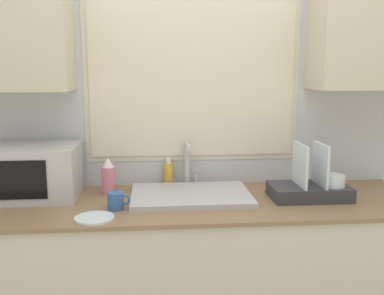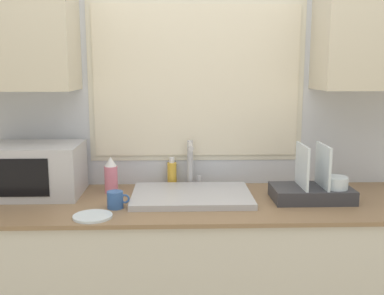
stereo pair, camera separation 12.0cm
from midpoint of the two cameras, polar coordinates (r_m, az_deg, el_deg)
The scene contains 10 objects.
countertop at distance 2.47m, azimuth 2.34°, elevation -16.97°, with size 2.29×0.70×0.92m.
wall_back at distance 2.53m, azimuth 1.94°, elevation 5.81°, with size 6.00×0.38×2.60m.
sink_basin at distance 2.33m, azimuth 1.43°, elevation -6.12°, with size 0.61×0.43×0.03m.
faucet at distance 2.51m, azimuth 1.25°, elevation -1.59°, with size 0.08×0.18×0.26m.
microwave at distance 2.48m, azimuth -18.05°, elevation -2.73°, with size 0.48×0.35×0.27m.
dish_rack at distance 2.38m, azimuth 16.64°, elevation -5.06°, with size 0.40×0.24×0.29m.
spray_bottle at distance 2.44m, azimuth -8.86°, elevation -3.54°, with size 0.07×0.07×0.20m.
soap_bottle at distance 2.56m, azimuth -1.21°, elevation -3.28°, with size 0.05×0.05×0.16m.
mug_near_sink at distance 2.18m, azimuth -8.12°, elevation -6.60°, with size 0.11×0.08×0.08m.
small_plate at distance 2.08m, azimuth -10.87°, elevation -8.59°, with size 0.18×0.18×0.01m.
Camera 2 is at (-0.11, -1.86, 1.58)m, focal length 42.00 mm.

